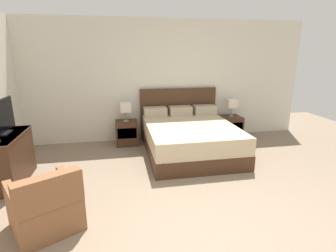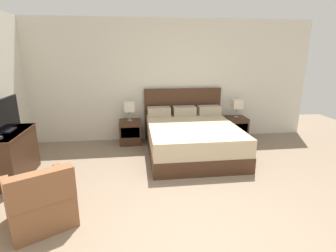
{
  "view_description": "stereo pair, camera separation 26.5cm",
  "coord_description": "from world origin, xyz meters",
  "px_view_note": "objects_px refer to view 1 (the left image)",
  "views": [
    {
      "loc": [
        -0.87,
        -2.26,
        1.97
      ],
      "look_at": [
        -0.05,
        2.0,
        0.75
      ],
      "focal_mm": 28.0,
      "sensor_mm": 36.0,
      "label": 1
    },
    {
      "loc": [
        -0.61,
        -2.31,
        1.97
      ],
      "look_at": [
        -0.05,
        2.0,
        0.75
      ],
      "focal_mm": 28.0,
      "sensor_mm": 36.0,
      "label": 2
    }
  ],
  "objects_px": {
    "table_lamp_left": "(126,108)",
    "table_lamp_right": "(232,103)",
    "tv": "(1,118)",
    "bed": "(189,137)",
    "armchair_by_window": "(46,207)",
    "nightstand_right": "(230,127)",
    "dresser": "(6,159)",
    "nightstand_left": "(127,133)"
  },
  "relations": [
    {
      "from": "dresser",
      "to": "armchair_by_window",
      "type": "relative_size",
      "value": 1.14
    },
    {
      "from": "nightstand_left",
      "to": "table_lamp_left",
      "type": "bearing_deg",
      "value": 90.0
    },
    {
      "from": "table_lamp_left",
      "to": "armchair_by_window",
      "type": "height_order",
      "value": "table_lamp_left"
    },
    {
      "from": "dresser",
      "to": "armchair_by_window",
      "type": "bearing_deg",
      "value": -56.33
    },
    {
      "from": "nightstand_right",
      "to": "armchair_by_window",
      "type": "distance_m",
      "value": 4.44
    },
    {
      "from": "table_lamp_right",
      "to": "nightstand_right",
      "type": "bearing_deg",
      "value": -90.0
    },
    {
      "from": "nightstand_right",
      "to": "tv",
      "type": "distance_m",
      "value": 4.62
    },
    {
      "from": "nightstand_left",
      "to": "armchair_by_window",
      "type": "height_order",
      "value": "armchair_by_window"
    },
    {
      "from": "nightstand_right",
      "to": "dresser",
      "type": "distance_m",
      "value": 4.58
    },
    {
      "from": "table_lamp_right",
      "to": "armchair_by_window",
      "type": "bearing_deg",
      "value": -141.09
    },
    {
      "from": "nightstand_left",
      "to": "tv",
      "type": "xyz_separation_m",
      "value": [
        -1.89,
        -1.42,
        0.77
      ]
    },
    {
      "from": "nightstand_left",
      "to": "nightstand_right",
      "type": "height_order",
      "value": "same"
    },
    {
      "from": "table_lamp_left",
      "to": "tv",
      "type": "relative_size",
      "value": 0.46
    },
    {
      "from": "nightstand_left",
      "to": "table_lamp_right",
      "type": "xyz_separation_m",
      "value": [
        2.44,
        0.0,
        0.57
      ]
    },
    {
      "from": "nightstand_left",
      "to": "table_lamp_right",
      "type": "distance_m",
      "value": 2.51
    },
    {
      "from": "dresser",
      "to": "table_lamp_right",
      "type": "bearing_deg",
      "value": 18.88
    },
    {
      "from": "bed",
      "to": "armchair_by_window",
      "type": "relative_size",
      "value": 2.26
    },
    {
      "from": "bed",
      "to": "table_lamp_right",
      "type": "height_order",
      "value": "bed"
    },
    {
      "from": "bed",
      "to": "tv",
      "type": "xyz_separation_m",
      "value": [
        -3.11,
        -0.66,
        0.7
      ]
    },
    {
      "from": "table_lamp_right",
      "to": "tv",
      "type": "distance_m",
      "value": 4.56
    },
    {
      "from": "bed",
      "to": "tv",
      "type": "height_order",
      "value": "tv"
    },
    {
      "from": "dresser",
      "to": "tv",
      "type": "relative_size",
      "value": 1.17
    },
    {
      "from": "nightstand_left",
      "to": "armchair_by_window",
      "type": "bearing_deg",
      "value": -110.01
    },
    {
      "from": "nightstand_left",
      "to": "dresser",
      "type": "relative_size",
      "value": 0.49
    },
    {
      "from": "table_lamp_right",
      "to": "nightstand_left",
      "type": "bearing_deg",
      "value": -179.97
    },
    {
      "from": "bed",
      "to": "table_lamp_right",
      "type": "xyz_separation_m",
      "value": [
        1.22,
        0.75,
        0.5
      ]
    },
    {
      "from": "dresser",
      "to": "bed",
      "type": "bearing_deg",
      "value": 13.16
    },
    {
      "from": "table_lamp_left",
      "to": "bed",
      "type": "bearing_deg",
      "value": -31.68
    },
    {
      "from": "dresser",
      "to": "nightstand_left",
      "type": "bearing_deg",
      "value": 38.07
    },
    {
      "from": "tv",
      "to": "armchair_by_window",
      "type": "bearing_deg",
      "value": -57.65
    },
    {
      "from": "armchair_by_window",
      "to": "nightstand_left",
      "type": "bearing_deg",
      "value": 69.99
    },
    {
      "from": "bed",
      "to": "table_lamp_right",
      "type": "relative_size",
      "value": 5.05
    },
    {
      "from": "dresser",
      "to": "tv",
      "type": "bearing_deg",
      "value": 87.7
    },
    {
      "from": "bed",
      "to": "tv",
      "type": "bearing_deg",
      "value": -167.94
    },
    {
      "from": "bed",
      "to": "table_lamp_left",
      "type": "bearing_deg",
      "value": 148.32
    },
    {
      "from": "table_lamp_left",
      "to": "tv",
      "type": "distance_m",
      "value": 2.37
    },
    {
      "from": "bed",
      "to": "nightstand_right",
      "type": "xyz_separation_m",
      "value": [
        1.22,
        0.75,
        -0.07
      ]
    },
    {
      "from": "armchair_by_window",
      "to": "dresser",
      "type": "bearing_deg",
      "value": 123.67
    },
    {
      "from": "table_lamp_left",
      "to": "table_lamp_right",
      "type": "xyz_separation_m",
      "value": [
        2.44,
        0.0,
        0.0
      ]
    },
    {
      "from": "table_lamp_left",
      "to": "nightstand_right",
      "type": "bearing_deg",
      "value": -0.03
    },
    {
      "from": "nightstand_right",
      "to": "table_lamp_right",
      "type": "distance_m",
      "value": 0.57
    },
    {
      "from": "table_lamp_left",
      "to": "armchair_by_window",
      "type": "bearing_deg",
      "value": -110.0
    }
  ]
}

